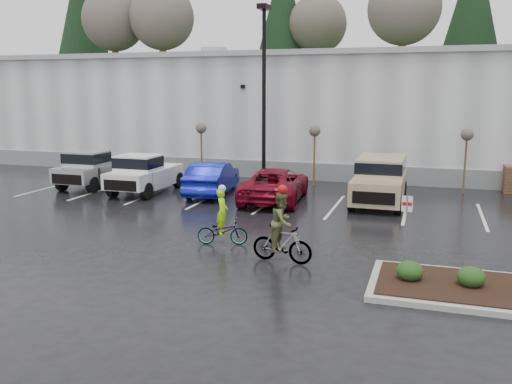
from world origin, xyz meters
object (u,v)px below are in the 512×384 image
(fire_lane_sign, at_px, (406,223))
(pickup_silver, at_px, (97,167))
(pickup_white, at_px, (148,172))
(sapling_mid, at_px, (315,134))
(cyclist_olive, at_px, (282,234))
(sapling_west, at_px, (201,131))
(cyclist_hivis, at_px, (222,226))
(sapling_east, at_px, (467,138))
(suv_tan, at_px, (380,181))
(lamppost, at_px, (264,77))
(car_red, at_px, (275,184))
(car_blue, at_px, (212,178))

(fire_lane_sign, bearing_deg, pickup_silver, 150.61)
(pickup_white, bearing_deg, pickup_silver, 168.67)
(sapling_mid, height_order, cyclist_olive, sapling_mid)
(sapling_west, relative_size, cyclist_hivis, 1.59)
(sapling_mid, relative_size, sapling_east, 1.00)
(sapling_east, bearing_deg, sapling_mid, 180.00)
(suv_tan, bearing_deg, sapling_mid, 134.84)
(sapling_east, relative_size, fire_lane_sign, 1.45)
(lamppost, bearing_deg, sapling_west, 165.96)
(car_red, bearing_deg, lamppost, -70.19)
(car_blue, bearing_deg, cyclist_olive, 115.44)
(sapling_west, xyz_separation_m, suv_tan, (10.26, -3.78, -1.70))
(cyclist_hivis, bearing_deg, sapling_east, -48.14)
(cyclist_olive, bearing_deg, pickup_white, 53.02)
(sapling_mid, height_order, car_blue, sapling_mid)
(pickup_silver, relative_size, car_red, 0.94)
(car_blue, xyz_separation_m, car_red, (3.35, -0.60, -0.04))
(lamppost, relative_size, sapling_west, 2.88)
(sapling_west, bearing_deg, pickup_silver, -140.21)
(car_blue, distance_m, cyclist_hivis, 8.72)
(sapling_west, relative_size, pickup_white, 0.62)
(sapling_east, relative_size, suv_tan, 0.63)
(lamppost, height_order, sapling_mid, lamppost)
(sapling_east, height_order, pickup_white, sapling_east)
(car_blue, bearing_deg, suv_tan, 173.54)
(suv_tan, height_order, cyclist_olive, cyclist_olive)
(lamppost, distance_m, sapling_mid, 4.00)
(cyclist_olive, bearing_deg, sapling_east, -17.25)
(sapling_east, height_order, suv_tan, sapling_east)
(lamppost, xyz_separation_m, pickup_silver, (-8.41, -2.67, -4.71))
(car_red, height_order, cyclist_hivis, cyclist_hivis)
(pickup_white, relative_size, suv_tan, 1.02)
(car_blue, relative_size, cyclist_hivis, 2.42)
(fire_lane_sign, height_order, car_blue, fire_lane_sign)
(fire_lane_sign, distance_m, pickup_white, 15.37)
(car_red, relative_size, cyclist_olive, 2.35)
(car_blue, relative_size, cyclist_olive, 2.08)
(fire_lane_sign, xyz_separation_m, pickup_white, (-12.83, 8.45, -0.43))
(fire_lane_sign, distance_m, suv_tan, 9.15)
(fire_lane_sign, relative_size, pickup_silver, 0.42)
(sapling_west, bearing_deg, pickup_white, -103.28)
(sapling_west, relative_size, cyclist_olive, 1.36)
(car_red, bearing_deg, sapling_mid, -105.43)
(fire_lane_sign, distance_m, car_red, 10.29)
(cyclist_olive, bearing_deg, sapling_west, 38.58)
(car_blue, bearing_deg, sapling_west, -67.95)
(car_blue, height_order, cyclist_hivis, cyclist_hivis)
(sapling_mid, bearing_deg, fire_lane_sign, -67.51)
(lamppost, distance_m, sapling_east, 10.48)
(cyclist_hivis, bearing_deg, car_blue, 10.59)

